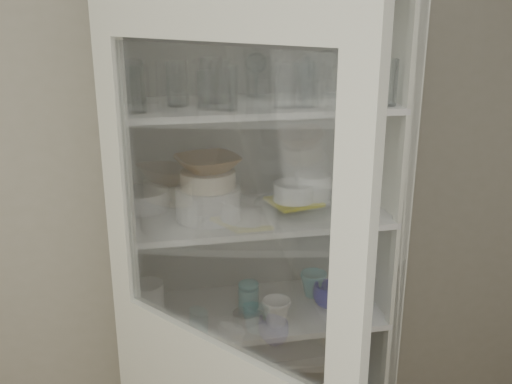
{
  "coord_description": "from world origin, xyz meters",
  "views": [
    {
      "loc": [
        -0.19,
        -0.66,
        1.97
      ],
      "look_at": [
        0.2,
        1.27,
        1.33
      ],
      "focal_mm": 40.0,
      "sensor_mm": 36.0,
      "label": 1
    }
  ],
  "objects_px": {
    "plate_stack_back": "(142,199)",
    "mug_white": "(276,312)",
    "cream_bowl": "(208,179)",
    "white_canister": "(148,301)",
    "mug_teal": "(314,284)",
    "measuring_cups": "(246,317)",
    "terracotta_bowl": "(208,164)",
    "pantry_cabinet": "(253,282)",
    "teal_jar": "(249,295)",
    "white_ramekin": "(294,192)",
    "grey_bowl_stack": "(313,190)",
    "goblet_1": "(256,73)",
    "plate_stack_front": "(209,202)",
    "goblet_0": "(136,78)",
    "goblet_3": "(361,71)",
    "glass_platter": "(294,205)",
    "mug_blue": "(328,295)",
    "goblet_2": "(327,71)",
    "yellow_trivet": "(294,202)"
  },
  "relations": [
    {
      "from": "goblet_2",
      "to": "plate_stack_back",
      "type": "distance_m",
      "value": 0.83
    },
    {
      "from": "goblet_2",
      "to": "white_ramekin",
      "type": "relative_size",
      "value": 1.18
    },
    {
      "from": "plate_stack_front",
      "to": "mug_white",
      "type": "distance_m",
      "value": 0.48
    },
    {
      "from": "pantry_cabinet",
      "to": "white_canister",
      "type": "height_order",
      "value": "pantry_cabinet"
    },
    {
      "from": "teal_jar",
      "to": "goblet_2",
      "type": "bearing_deg",
      "value": 15.76
    },
    {
      "from": "glass_platter",
      "to": "mug_blue",
      "type": "bearing_deg",
      "value": -21.42
    },
    {
      "from": "terracotta_bowl",
      "to": "yellow_trivet",
      "type": "xyz_separation_m",
      "value": [
        0.32,
        0.04,
        -0.18
      ]
    },
    {
      "from": "teal_jar",
      "to": "white_canister",
      "type": "relative_size",
      "value": 0.67
    },
    {
      "from": "plate_stack_back",
      "to": "goblet_3",
      "type": "bearing_deg",
      "value": -2.8
    },
    {
      "from": "mug_teal",
      "to": "mug_white",
      "type": "height_order",
      "value": "same"
    },
    {
      "from": "cream_bowl",
      "to": "measuring_cups",
      "type": "bearing_deg",
      "value": -28.12
    },
    {
      "from": "goblet_1",
      "to": "yellow_trivet",
      "type": "xyz_separation_m",
      "value": [
        0.12,
        -0.1,
        -0.46
      ]
    },
    {
      "from": "cream_bowl",
      "to": "white_canister",
      "type": "relative_size",
      "value": 1.34
    },
    {
      "from": "plate_stack_back",
      "to": "measuring_cups",
      "type": "xyz_separation_m",
      "value": [
        0.35,
        -0.21,
        -0.42
      ]
    },
    {
      "from": "goblet_1",
      "to": "measuring_cups",
      "type": "xyz_separation_m",
      "value": [
        -0.08,
        -0.21,
        -0.87
      ]
    },
    {
      "from": "measuring_cups",
      "to": "teal_jar",
      "type": "bearing_deg",
      "value": 73.62
    },
    {
      "from": "goblet_1",
      "to": "measuring_cups",
      "type": "distance_m",
      "value": 0.9
    },
    {
      "from": "goblet_3",
      "to": "glass_platter",
      "type": "xyz_separation_m",
      "value": [
        -0.26,
        -0.07,
        -0.48
      ]
    },
    {
      "from": "glass_platter",
      "to": "mug_blue",
      "type": "height_order",
      "value": "glass_platter"
    },
    {
      "from": "goblet_0",
      "to": "white_ramekin",
      "type": "distance_m",
      "value": 0.7
    },
    {
      "from": "pantry_cabinet",
      "to": "teal_jar",
      "type": "distance_m",
      "value": 0.07
    },
    {
      "from": "white_ramekin",
      "to": "teal_jar",
      "type": "distance_m",
      "value": 0.45
    },
    {
      "from": "plate_stack_back",
      "to": "mug_white",
      "type": "xyz_separation_m",
      "value": [
        0.46,
        -0.25,
        -0.38
      ]
    },
    {
      "from": "goblet_1",
      "to": "white_ramekin",
      "type": "relative_size",
      "value": 1.14
    },
    {
      "from": "goblet_0",
      "to": "goblet_1",
      "type": "xyz_separation_m",
      "value": [
        0.43,
        0.02,
        0.01
      ]
    },
    {
      "from": "terracotta_bowl",
      "to": "white_canister",
      "type": "xyz_separation_m",
      "value": [
        -0.23,
        0.03,
        -0.53
      ]
    },
    {
      "from": "yellow_trivet",
      "to": "grey_bowl_stack",
      "type": "distance_m",
      "value": 0.09
    },
    {
      "from": "goblet_1",
      "to": "terracotta_bowl",
      "type": "distance_m",
      "value": 0.38
    },
    {
      "from": "mug_teal",
      "to": "teal_jar",
      "type": "height_order",
      "value": "mug_teal"
    },
    {
      "from": "white_canister",
      "to": "yellow_trivet",
      "type": "bearing_deg",
      "value": 1.13
    },
    {
      "from": "plate_stack_back",
      "to": "glass_platter",
      "type": "bearing_deg",
      "value": -10.81
    },
    {
      "from": "glass_platter",
      "to": "yellow_trivet",
      "type": "height_order",
      "value": "yellow_trivet"
    },
    {
      "from": "plate_stack_back",
      "to": "grey_bowl_stack",
      "type": "relative_size",
      "value": 1.56
    },
    {
      "from": "mug_teal",
      "to": "measuring_cups",
      "type": "bearing_deg",
      "value": -129.22
    },
    {
      "from": "plate_stack_back",
      "to": "grey_bowl_stack",
      "type": "bearing_deg",
      "value": -8.07
    },
    {
      "from": "goblet_2",
      "to": "white_canister",
      "type": "distance_m",
      "value": 1.08
    },
    {
      "from": "pantry_cabinet",
      "to": "goblet_2",
      "type": "bearing_deg",
      "value": 7.37
    },
    {
      "from": "plate_stack_front",
      "to": "cream_bowl",
      "type": "relative_size",
      "value": 1.2
    },
    {
      "from": "plate_stack_front",
      "to": "mug_teal",
      "type": "bearing_deg",
      "value": 11.28
    },
    {
      "from": "goblet_0",
      "to": "goblet_3",
      "type": "distance_m",
      "value": 0.81
    },
    {
      "from": "cream_bowl",
      "to": "white_ramekin",
      "type": "bearing_deg",
      "value": 7.58
    },
    {
      "from": "mug_white",
      "to": "teal_jar",
      "type": "relative_size",
      "value": 1.13
    },
    {
      "from": "grey_bowl_stack",
      "to": "mug_white",
      "type": "bearing_deg",
      "value": -137.11
    },
    {
      "from": "cream_bowl",
      "to": "teal_jar",
      "type": "distance_m",
      "value": 0.52
    },
    {
      "from": "goblet_1",
      "to": "measuring_cups",
      "type": "height_order",
      "value": "goblet_1"
    },
    {
      "from": "white_ramekin",
      "to": "measuring_cups",
      "type": "height_order",
      "value": "white_ramekin"
    },
    {
      "from": "goblet_2",
      "to": "teal_jar",
      "type": "relative_size",
      "value": 1.88
    },
    {
      "from": "goblet_0",
      "to": "plate_stack_front",
      "type": "height_order",
      "value": "goblet_0"
    },
    {
      "from": "goblet_1",
      "to": "cream_bowl",
      "type": "height_order",
      "value": "goblet_1"
    },
    {
      "from": "plate_stack_back",
      "to": "plate_stack_front",
      "type": "bearing_deg",
      "value": -32.73
    }
  ]
}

